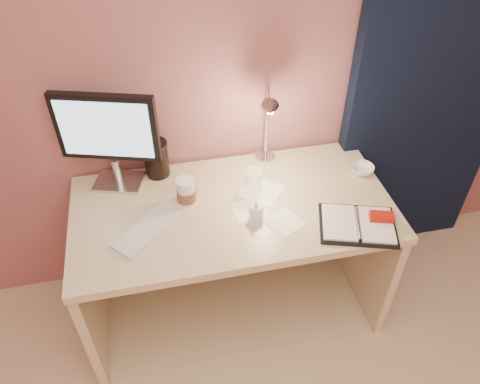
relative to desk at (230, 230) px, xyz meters
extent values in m
plane|color=#9C5E5A|center=(0.00, 0.30, 0.75)|extent=(3.50, 0.00, 3.50)
cube|color=black|center=(1.05, 0.24, 0.60)|extent=(0.85, 0.08, 2.20)
cube|color=#C7B18C|center=(0.00, -0.07, 0.21)|extent=(1.40, 0.70, 0.04)
cube|color=#C7B18C|center=(-0.68, -0.07, -0.16)|extent=(0.04, 0.66, 0.69)
cube|color=#C7B18C|center=(0.68, -0.07, -0.16)|extent=(0.04, 0.66, 0.69)
cube|color=#C7B18C|center=(0.00, 0.26, -0.10)|extent=(1.32, 0.03, 0.55)
cube|color=silver|center=(-0.48, 0.19, 0.23)|extent=(0.25, 0.21, 0.01)
cylinder|color=silver|center=(-0.48, 0.19, 0.30)|extent=(0.03, 0.03, 0.12)
cube|color=black|center=(-0.48, 0.19, 0.54)|extent=(0.43, 0.16, 0.31)
cube|color=#B7DEF9|center=(-0.47, 0.16, 0.54)|extent=(0.37, 0.12, 0.26)
cube|color=silver|center=(-0.34, -0.12, 0.23)|extent=(0.37, 0.35, 0.02)
cube|color=black|center=(0.48, -0.31, 0.23)|extent=(0.37, 0.32, 0.01)
cube|color=white|center=(0.41, -0.28, 0.24)|extent=(0.19, 0.24, 0.01)
cube|color=white|center=(0.56, -0.33, 0.24)|extent=(0.19, 0.24, 0.01)
cube|color=red|center=(0.59, -0.31, 0.26)|extent=(0.11, 0.08, 0.03)
cube|color=white|center=(0.19, -0.22, 0.23)|extent=(0.18, 0.18, 0.00)
cube|color=white|center=(0.06, -0.12, 0.23)|extent=(0.14, 0.14, 0.00)
cube|color=white|center=(0.14, -0.01, 0.23)|extent=(0.23, 0.23, 0.00)
cylinder|color=white|center=(-0.19, -0.02, 0.29)|extent=(0.08, 0.08, 0.12)
cylinder|color=brown|center=(-0.19, -0.02, 0.28)|extent=(0.08, 0.08, 0.05)
cylinder|color=white|center=(-0.19, -0.02, 0.35)|extent=(0.08, 0.08, 0.01)
cylinder|color=white|center=(0.10, -0.02, 0.29)|extent=(0.08, 0.08, 0.13)
imported|color=white|center=(0.64, 0.03, 0.24)|extent=(0.14, 0.14, 0.04)
imported|color=white|center=(0.08, -0.17, 0.28)|extent=(0.06, 0.06, 0.10)
cylinder|color=black|center=(-0.30, 0.22, 0.30)|extent=(0.11, 0.11, 0.16)
cylinder|color=silver|center=(0.22, 0.23, 0.23)|extent=(0.10, 0.10, 0.02)
cylinder|color=silver|center=(0.22, 0.23, 0.43)|extent=(0.02, 0.02, 0.37)
cone|color=silver|center=(0.26, 0.06, 0.61)|extent=(0.09, 0.08, 0.08)
camera|label=1|loc=(-0.29, -1.54, 1.63)|focal=35.00mm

